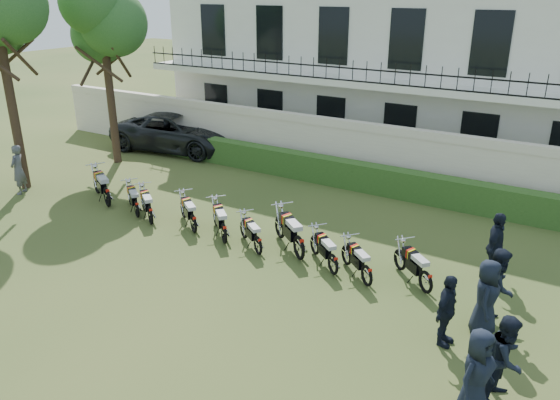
{
  "coord_description": "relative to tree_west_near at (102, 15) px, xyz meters",
  "views": [
    {
      "loc": [
        8.4,
        -10.32,
        6.92
      ],
      "look_at": [
        0.99,
        1.84,
        1.34
      ],
      "focal_mm": 35.0,
      "sensor_mm": 36.0,
      "label": 1
    }
  ],
  "objects": [
    {
      "name": "ground",
      "position": [
        8.96,
        -5.0,
        -5.89
      ],
      "size": [
        100.0,
        100.0,
        0.0
      ],
      "primitive_type": "plane",
      "color": "#324A1D",
      "rests_on": "ground"
    },
    {
      "name": "perimeter_wall",
      "position": [
        8.96,
        3.0,
        -4.72
      ],
      "size": [
        30.0,
        0.35,
        2.3
      ],
      "color": "beige",
      "rests_on": "ground"
    },
    {
      "name": "hedge",
      "position": [
        9.96,
        2.2,
        -5.39
      ],
      "size": [
        18.0,
        0.6,
        1.0
      ],
      "primitive_type": "cube",
      "color": "#234518",
      "rests_on": "ground"
    },
    {
      "name": "building",
      "position": [
        8.96,
        8.96,
        -2.18
      ],
      "size": [
        20.4,
        9.6,
        7.4
      ],
      "color": "white",
      "rests_on": "ground"
    },
    {
      "name": "tree_west_near",
      "position": [
        0.0,
        0.0,
        0.0
      ],
      "size": [
        3.4,
        3.2,
        7.9
      ],
      "color": "#473323",
      "rests_on": "ground"
    },
    {
      "name": "motorcycle_0",
      "position": [
        3.57,
        -3.8,
        -5.35
      ],
      "size": [
        1.93,
        1.12,
        1.16
      ],
      "rotation": [
        0.0,
        0.0,
        1.08
      ],
      "color": "black",
      "rests_on": "ground"
    },
    {
      "name": "motorcycle_1",
      "position": [
        5.07,
        -3.95,
        -5.45
      ],
      "size": [
        1.5,
        1.06,
        0.96
      ],
      "rotation": [
        0.0,
        0.0,
        0.97
      ],
      "color": "black",
      "rests_on": "ground"
    },
    {
      "name": "motorcycle_2",
      "position": [
        5.84,
        -4.13,
        -5.43
      ],
      "size": [
        1.54,
        1.15,
        1.0
      ],
      "rotation": [
        0.0,
        0.0,
        0.94
      ],
      "color": "black",
      "rests_on": "ground"
    },
    {
      "name": "motorcycle_3",
      "position": [
        7.39,
        -3.92,
        -5.43
      ],
      "size": [
        1.54,
        1.14,
        1.0
      ],
      "rotation": [
        0.0,
        0.0,
        0.95
      ],
      "color": "black",
      "rests_on": "ground"
    },
    {
      "name": "motorcycle_4",
      "position": [
        8.6,
        -4.02,
        -5.41
      ],
      "size": [
        1.47,
        1.34,
        1.03
      ],
      "rotation": [
        0.0,
        0.0,
        0.84
      ],
      "color": "black",
      "rests_on": "ground"
    },
    {
      "name": "motorcycle_5",
      "position": [
        9.82,
        -4.1,
        -5.46
      ],
      "size": [
        1.42,
        1.05,
        0.92
      ],
      "rotation": [
        0.0,
        0.0,
        0.95
      ],
      "color": "black",
      "rests_on": "ground"
    },
    {
      "name": "motorcycle_6",
      "position": [
        10.92,
        -3.77,
        -5.35
      ],
      "size": [
        1.74,
        1.38,
        1.16
      ],
      "rotation": [
        0.0,
        0.0,
        0.91
      ],
      "color": "black",
      "rests_on": "ground"
    },
    {
      "name": "motorcycle_7",
      "position": [
        12.07,
        -4.03,
        -5.45
      ],
      "size": [
        1.4,
        1.17,
        0.95
      ],
      "rotation": [
        0.0,
        0.0,
        0.89
      ],
      "color": "black",
      "rests_on": "ground"
    },
    {
      "name": "motorcycle_8",
      "position": [
        13.04,
        -4.12,
        -5.46
      ],
      "size": [
        1.36,
        1.16,
        0.93
      ],
      "rotation": [
        0.0,
        0.0,
        0.87
      ],
      "color": "black",
      "rests_on": "ground"
    },
    {
      "name": "motorcycle_9",
      "position": [
        14.38,
        -3.7,
        -5.44
      ],
      "size": [
        1.41,
        1.23,
        0.97
      ],
      "rotation": [
        0.0,
        0.0,
        0.86
      ],
      "color": "black",
      "rests_on": "ground"
    },
    {
      "name": "suv",
      "position": [
        1.0,
        2.71,
        -5.06
      ],
      "size": [
        6.33,
        3.62,
        1.66
      ],
      "primitive_type": "imported",
      "rotation": [
        0.0,
        0.0,
        1.72
      ],
      "color": "black",
      "rests_on": "ground"
    },
    {
      "name": "inspector",
      "position": [
        -0.12,
        -4.46,
        -5.0
      ],
      "size": [
        0.66,
        0.77,
        1.77
      ],
      "primitive_type": "imported",
      "rotation": [
        0.0,
        0.0,
        -1.14
      ],
      "color": "#5E5E63",
      "rests_on": "ground"
    },
    {
      "name": "officer_0",
      "position": [
        16.3,
        -7.25,
        -5.03
      ],
      "size": [
        0.79,
        0.97,
        1.71
      ],
      "primitive_type": "imported",
      "rotation": [
        0.0,
        0.0,
        1.23
      ],
      "color": "black",
      "rests_on": "ground"
    },
    {
      "name": "officer_1",
      "position": [
        16.65,
        -6.51,
        -5.05
      ],
      "size": [
        0.77,
        0.92,
        1.69
      ],
      "primitive_type": "imported",
      "rotation": [
        0.0,
        0.0,
        1.4
      ],
      "color": "black",
      "rests_on": "ground"
    },
    {
      "name": "officer_2",
      "position": [
        15.31,
        -5.46,
        -5.1
      ],
      "size": [
        0.48,
        0.96,
        1.59
      ],
      "primitive_type": "imported",
      "rotation": [
        0.0,
        0.0,
        1.47
      ],
      "color": "black",
      "rests_on": "ground"
    },
    {
      "name": "officer_3",
      "position": [
        15.91,
        -4.65,
        -5.03
      ],
      "size": [
        0.61,
        0.88,
        1.72
      ],
      "primitive_type": "imported",
      "rotation": [
        0.0,
        0.0,
        1.65
      ],
      "color": "black",
      "rests_on": "ground"
    },
    {
      "name": "officer_4",
      "position": [
        16.04,
        -4.06,
        -5.01
      ],
      "size": [
        0.67,
        0.86,
        1.77
      ],
      "primitive_type": "imported",
      "rotation": [
        0.0,
        0.0,
        1.57
      ],
      "color": "black",
      "rests_on": "ground"
    },
    {
      "name": "officer_5",
      "position": [
        15.59,
        -2.12,
        -4.99
      ],
      "size": [
        0.47,
        1.06,
        1.79
      ],
      "primitive_type": "imported",
      "rotation": [
        0.0,
        0.0,
        1.54
      ],
      "color": "black",
      "rests_on": "ground"
    }
  ]
}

